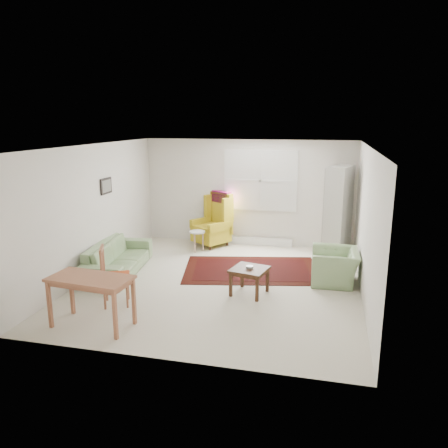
% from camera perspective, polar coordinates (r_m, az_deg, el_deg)
% --- Properties ---
extents(room, '(5.04, 5.54, 2.51)m').
position_cam_1_polar(room, '(7.99, -0.01, 1.29)').
color(room, beige).
rests_on(room, ground).
extents(rug, '(2.95, 2.21, 0.03)m').
position_cam_1_polar(rug, '(8.83, 3.59, -5.93)').
color(rug, black).
rests_on(rug, ground).
extents(sofa, '(1.06, 2.16, 0.84)m').
position_cam_1_polar(sofa, '(8.82, -13.72, -3.54)').
color(sofa, '#7F9E69').
rests_on(sofa, ground).
extents(armchair, '(0.86, 0.97, 0.74)m').
position_cam_1_polar(armchair, '(8.33, 14.28, -4.96)').
color(armchair, '#7F9E69').
rests_on(armchair, ground).
extents(wingback_chair, '(1.05, 1.06, 1.28)m').
position_cam_1_polar(wingback_chair, '(10.35, -1.71, 0.61)').
color(wingback_chair, gold).
rests_on(wingback_chair, ground).
extents(coffee_table, '(0.69, 0.69, 0.47)m').
position_cam_1_polar(coffee_table, '(7.59, 3.33, -7.44)').
color(coffee_table, '#3E2213').
rests_on(coffee_table, ground).
extents(stool, '(0.45, 0.45, 0.48)m').
position_cam_1_polar(stool, '(10.01, -3.49, -2.23)').
color(stool, white).
rests_on(stool, ground).
extents(cabinet, '(0.65, 0.89, 2.00)m').
position_cam_1_polar(cabinet, '(9.73, 14.71, 1.49)').
color(cabinet, silver).
rests_on(cabinet, ground).
extents(desk, '(1.24, 0.71, 0.75)m').
position_cam_1_polar(desk, '(6.70, -16.87, -9.68)').
color(desk, '#A76543').
rests_on(desk, ground).
extents(desk_chair, '(0.57, 0.57, 0.98)m').
position_cam_1_polar(desk_chair, '(7.30, -13.96, -6.56)').
color(desk_chair, '#A76543').
rests_on(desk_chair, ground).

